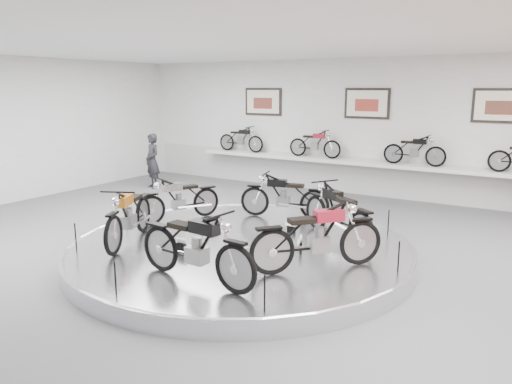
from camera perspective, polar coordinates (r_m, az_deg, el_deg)
The scene contains 20 objects.
floor at distance 9.26m, azimuth -2.84°, elevation -8.05°, with size 16.00×16.00×0.00m, color #565659.
ceiling at distance 8.75m, azimuth -3.11°, elevation 17.40°, with size 16.00×16.00×0.00m, color white.
wall_back at distance 15.05m, azimuth 12.49°, elevation 7.19°, with size 16.00×16.00×0.00m, color white.
dado_band at distance 15.21m, azimuth 12.22°, elevation 1.74°, with size 15.68×0.04×1.10m, color #BCBCBA.
display_platform at distance 9.45m, azimuth -1.81°, elevation -6.68°, with size 6.40×6.40×0.30m, color silver.
platform_rim at distance 9.41m, azimuth -1.81°, elevation -5.98°, with size 6.40×6.40×0.10m, color #B2B2BA.
shelf at distance 14.88m, azimuth 11.93°, elevation 3.28°, with size 11.00×0.55×0.10m, color silver.
poster_left at distance 16.47m, azimuth 0.82°, elevation 10.28°, with size 1.35×0.06×0.88m, color white.
poster_center at distance 14.97m, azimuth 12.56°, elevation 9.85°, with size 1.35×0.06×0.88m, color white.
poster_right at distance 14.20m, azimuth 26.15°, elevation 8.84°, with size 1.35×0.06×0.88m, color white.
shelf_bike_a at distance 16.70m, azimuth -1.73°, elevation 5.89°, with size 1.22×0.42×0.73m, color black, non-canonical shape.
shelf_bike_b at distance 15.39m, azimuth 6.73°, elevation 5.30°, with size 1.22×0.42×0.73m, color maroon, non-canonical shape.
shelf_bike_c at distance 14.39m, azimuth 17.63°, elevation 4.37°, with size 1.22×0.42×0.73m, color black, non-canonical shape.
bike_a at distance 9.64m, azimuth 9.30°, elevation -2.21°, with size 1.82×0.64×1.07m, color black, non-canonical shape.
bike_b at distance 11.05m, azimuth 3.24°, elevation -0.43°, with size 1.71×0.60×1.01m, color black, non-canonical shape.
bike_c at distance 10.92m, azimuth -8.76°, elevation -0.76°, with size 1.67×0.59×0.98m, color #A6A7AA, non-canonical shape.
bike_d at distance 9.55m, azimuth -14.33°, elevation -2.51°, with size 1.84×0.65×1.08m, color #AC5E15, non-canonical shape.
bike_e at distance 7.45m, azimuth -6.91°, elevation -6.16°, with size 1.91×0.67×1.12m, color black, non-canonical shape.
bike_f at distance 7.94m, azimuth 7.07°, elevation -4.98°, with size 1.92×0.68×1.13m, color maroon, non-canonical shape.
visitor at distance 16.18m, azimuth -11.75°, elevation 3.50°, with size 0.63×0.42×1.74m, color black.
Camera 1 is at (4.96, -7.16, 3.15)m, focal length 35.00 mm.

